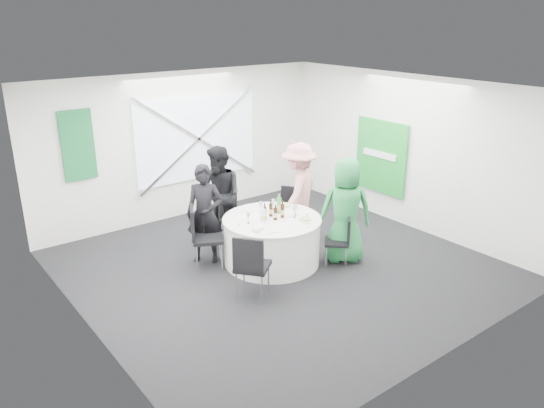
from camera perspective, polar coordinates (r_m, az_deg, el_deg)
floor at (r=8.48m, az=0.83°, el=-6.73°), size 6.00×6.00×0.00m
ceiling at (r=7.65m, az=0.94°, el=12.37°), size 6.00×6.00×0.00m
wall_back at (r=10.38m, az=-9.53°, el=6.26°), size 6.00×0.00×6.00m
wall_front at (r=6.06m, az=18.88°, el=-4.62°), size 6.00×0.00×6.00m
wall_left at (r=6.63m, az=-19.91°, el=-2.61°), size 0.00×6.00×6.00m
wall_right at (r=10.03m, az=14.49°, el=5.41°), size 0.00×6.00×6.00m
window_panel at (r=10.47m, az=-8.01°, el=7.01°), size 2.60×0.03×1.60m
window_brace_a at (r=10.43m, az=-7.90°, el=6.97°), size 2.63×0.05×1.84m
window_brace_b at (r=10.43m, az=-7.90°, el=6.97°), size 2.63×0.05×1.84m
green_banner at (r=9.52m, az=-20.15°, el=5.93°), size 0.55×0.04×1.20m
green_sign at (r=10.40m, az=11.61°, el=5.01°), size 0.05×1.20×1.40m
banquet_table at (r=8.46m, az=-0.00°, el=-3.95°), size 1.56×1.56×0.76m
chair_back at (r=9.18m, az=-4.34°, el=-1.13°), size 0.42×0.43×0.88m
chair_back_left at (r=8.27m, az=-7.61°, el=-3.07°), size 0.63×0.62×1.02m
chair_back_right at (r=9.54m, az=1.91°, el=-0.35°), size 0.55×0.55×0.86m
chair_front_right at (r=8.40m, az=7.48°, el=-3.60°), size 0.53×0.53×0.82m
chair_front_left at (r=7.29m, az=-2.31°, el=-6.33°), size 0.63×0.63×0.99m
person_man_back_left at (r=8.43m, az=-7.23°, el=-1.09°), size 0.69×0.68×1.61m
person_man_back at (r=9.10m, az=-5.62°, el=0.90°), size 0.59×0.89×1.70m
person_woman_pink at (r=9.29m, az=2.88°, el=1.41°), size 1.22×0.98×1.71m
person_woman_green at (r=8.44m, az=7.90°, el=-0.73°), size 1.00×0.91×1.71m
plate_back at (r=8.73m, az=-2.16°, el=-0.45°), size 0.27×0.27×0.01m
plate_back_left at (r=8.35m, az=-3.53°, el=-1.46°), size 0.24×0.24×0.01m
plate_back_right at (r=8.80m, az=1.45°, el=-0.20°), size 0.29×0.29×0.04m
plate_front_right at (r=8.23m, az=3.56°, el=-1.70°), size 0.27×0.27×0.04m
plate_front_left at (r=7.83m, az=-0.65°, el=-2.89°), size 0.27×0.27×0.01m
napkin at (r=7.83m, az=-1.53°, el=-2.66°), size 0.17×0.12×0.04m
beer_bottle_a at (r=8.24m, az=-0.80°, el=-1.00°), size 0.06×0.06×0.27m
beer_bottle_b at (r=8.37m, az=-0.13°, el=-0.65°), size 0.06×0.06×0.27m
beer_bottle_c at (r=8.32m, az=1.13°, el=-0.75°), size 0.06×0.06×0.28m
beer_bottle_d at (r=8.23m, az=0.37°, el=-1.06°), size 0.06×0.06×0.26m
green_water_bottle at (r=8.49m, az=0.76°, el=-0.18°), size 0.08×0.08×0.32m
clear_water_bottle at (r=8.09m, az=-0.97°, el=-1.33°), size 0.08×0.08×0.28m
wine_glass_a at (r=8.10m, az=-2.56°, el=-1.23°), size 0.07×0.07×0.17m
wine_glass_b at (r=8.65m, az=0.15°, el=0.20°), size 0.07×0.07×0.17m
wine_glass_c at (r=8.32m, az=2.47°, el=-0.63°), size 0.07×0.07×0.17m
wine_glass_d at (r=8.54m, az=-1.21°, el=-0.07°), size 0.07×0.07×0.17m
wine_glass_e at (r=8.43m, az=2.57°, el=-0.37°), size 0.07×0.07×0.17m
fork_a at (r=8.16m, az=3.84°, el=-2.00°), size 0.11×0.13×0.01m
knife_a at (r=8.46m, az=3.80°, el=-1.20°), size 0.11×0.12×0.01m
fork_b at (r=7.83m, az=-1.78°, el=-2.93°), size 0.12×0.12×0.01m
knife_b at (r=7.78m, az=0.44°, el=-3.08°), size 0.11×0.12×0.01m
fork_c at (r=8.43m, az=-3.84°, el=-1.26°), size 0.09×0.14×0.01m
knife_c at (r=8.08m, az=-3.61°, el=-2.24°), size 0.08×0.14×0.01m
fork_d at (r=8.83m, az=-1.13°, el=-0.23°), size 0.15×0.02×0.01m
knife_d at (r=8.59m, az=-3.35°, el=-0.85°), size 0.15×0.03×0.01m
fork_e at (r=8.72m, az=2.54°, el=-0.51°), size 0.08×0.14×0.01m
knife_e at (r=8.85m, az=0.53°, el=-0.19°), size 0.08×0.14×0.01m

